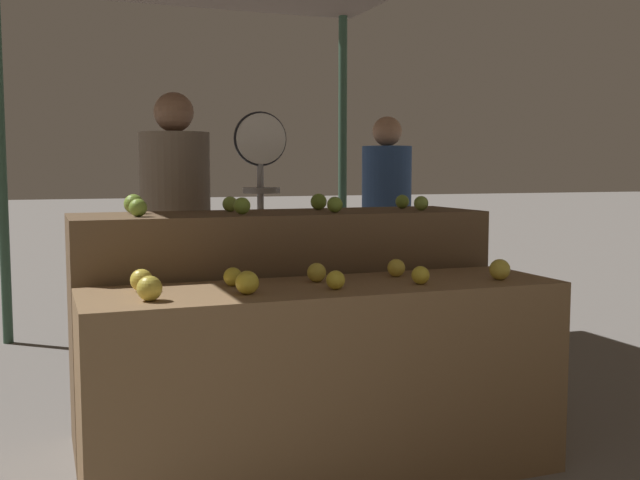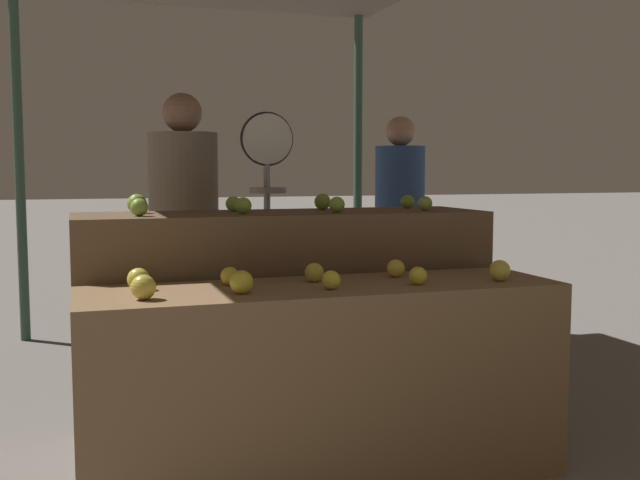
# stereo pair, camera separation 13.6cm
# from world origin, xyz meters

# --- Properties ---
(ground_plane) EXTENTS (60.00, 60.00, 0.00)m
(ground_plane) POSITION_xyz_m (0.00, 0.00, 0.00)
(ground_plane) COLOR slate
(display_counter_front) EXTENTS (1.90, 0.55, 0.79)m
(display_counter_front) POSITION_xyz_m (0.00, 0.00, 0.40)
(display_counter_front) COLOR olive
(display_counter_front) RESTS_ON ground_plane
(display_counter_back) EXTENTS (1.90, 0.55, 1.05)m
(display_counter_back) POSITION_xyz_m (0.00, 0.60, 0.52)
(display_counter_back) COLOR brown
(display_counter_back) RESTS_ON ground_plane
(apple_front_0) EXTENTS (0.09, 0.09, 0.09)m
(apple_front_0) POSITION_xyz_m (-0.71, -0.11, 0.84)
(apple_front_0) COLOR gold
(apple_front_0) RESTS_ON display_counter_front
(apple_front_1) EXTENTS (0.09, 0.09, 0.09)m
(apple_front_1) POSITION_xyz_m (-0.35, -0.10, 0.84)
(apple_front_1) COLOR gold
(apple_front_1) RESTS_ON display_counter_front
(apple_front_2) EXTENTS (0.07, 0.07, 0.07)m
(apple_front_2) POSITION_xyz_m (-0.01, -0.11, 0.83)
(apple_front_2) COLOR gold
(apple_front_2) RESTS_ON display_counter_front
(apple_front_3) EXTENTS (0.07, 0.07, 0.07)m
(apple_front_3) POSITION_xyz_m (0.36, -0.10, 0.83)
(apple_front_3) COLOR gold
(apple_front_3) RESTS_ON display_counter_front
(apple_front_4) EXTENTS (0.09, 0.09, 0.09)m
(apple_front_4) POSITION_xyz_m (0.72, -0.11, 0.84)
(apple_front_4) COLOR gold
(apple_front_4) RESTS_ON display_counter_front
(apple_front_5) EXTENTS (0.08, 0.08, 0.08)m
(apple_front_5) POSITION_xyz_m (-0.70, 0.11, 0.83)
(apple_front_5) COLOR yellow
(apple_front_5) RESTS_ON display_counter_front
(apple_front_6) EXTENTS (0.07, 0.07, 0.07)m
(apple_front_6) POSITION_xyz_m (-0.35, 0.11, 0.83)
(apple_front_6) COLOR gold
(apple_front_6) RESTS_ON display_counter_front
(apple_front_7) EXTENTS (0.08, 0.08, 0.08)m
(apple_front_7) POSITION_xyz_m (-0.01, 0.10, 0.83)
(apple_front_7) COLOR gold
(apple_front_7) RESTS_ON display_counter_front
(apple_front_8) EXTENTS (0.08, 0.08, 0.08)m
(apple_front_8) POSITION_xyz_m (0.36, 0.12, 0.83)
(apple_front_8) COLOR yellow
(apple_front_8) RESTS_ON display_counter_front
(apple_back_0) EXTENTS (0.08, 0.08, 0.08)m
(apple_back_0) POSITION_xyz_m (-0.67, 0.48, 1.09)
(apple_back_0) COLOR #84AD3D
(apple_back_0) RESTS_ON display_counter_back
(apple_back_1) EXTENTS (0.08, 0.08, 0.08)m
(apple_back_1) POSITION_xyz_m (-0.21, 0.50, 1.09)
(apple_back_1) COLOR #84AD3D
(apple_back_1) RESTS_ON display_counter_back
(apple_back_2) EXTENTS (0.07, 0.07, 0.07)m
(apple_back_2) POSITION_xyz_m (0.22, 0.48, 1.09)
(apple_back_2) COLOR #84AD3D
(apple_back_2) RESTS_ON display_counter_back
(apple_back_3) EXTENTS (0.07, 0.07, 0.07)m
(apple_back_3) POSITION_xyz_m (0.68, 0.50, 1.08)
(apple_back_3) COLOR #8EB247
(apple_back_3) RESTS_ON display_counter_back
(apple_back_4) EXTENTS (0.09, 0.09, 0.09)m
(apple_back_4) POSITION_xyz_m (-0.66, 0.71, 1.09)
(apple_back_4) COLOR #84AD3D
(apple_back_4) RESTS_ON display_counter_back
(apple_back_5) EXTENTS (0.07, 0.07, 0.07)m
(apple_back_5) POSITION_xyz_m (-0.22, 0.72, 1.08)
(apple_back_5) COLOR #8EB247
(apple_back_5) RESTS_ON display_counter_back
(apple_back_6) EXTENTS (0.08, 0.08, 0.08)m
(apple_back_6) POSITION_xyz_m (0.23, 0.72, 1.09)
(apple_back_6) COLOR #7AA338
(apple_back_6) RESTS_ON display_counter_back
(apple_back_7) EXTENTS (0.07, 0.07, 0.07)m
(apple_back_7) POSITION_xyz_m (0.68, 0.70, 1.08)
(apple_back_7) COLOR #84AD3D
(apple_back_7) RESTS_ON display_counter_back
(produce_scale) EXTENTS (0.29, 0.20, 1.55)m
(produce_scale) POSITION_xyz_m (0.06, 1.16, 1.13)
(produce_scale) COLOR #99999E
(produce_scale) RESTS_ON ground_plane
(person_vendor_at_scale) EXTENTS (0.43, 0.43, 1.67)m
(person_vendor_at_scale) POSITION_xyz_m (-0.34, 1.47, 0.96)
(person_vendor_at_scale) COLOR #2D2D38
(person_vendor_at_scale) RESTS_ON ground_plane
(person_customer_left) EXTENTS (0.42, 0.42, 1.63)m
(person_customer_left) POSITION_xyz_m (1.32, 2.22, 0.93)
(person_customer_left) COLOR #2D2D38
(person_customer_left) RESTS_ON ground_plane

